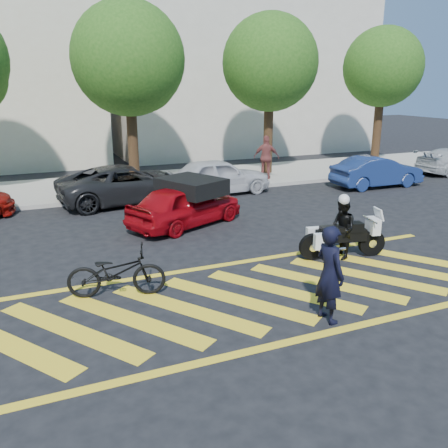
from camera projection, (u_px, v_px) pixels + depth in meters
name	position (u px, v px, depth m)	size (l,w,h in m)	color
ground	(262.00, 295.00, 10.09)	(90.00, 90.00, 0.00)	black
sidewalk	(135.00, 184.00, 20.65)	(60.00, 5.00, 0.15)	#9E998E
crosswalk	(260.00, 295.00, 10.07)	(12.33, 4.00, 0.01)	yellow
building_right	(238.00, 64.00, 30.40)	(16.00, 8.00, 11.00)	beige
tree_center	(131.00, 63.00, 19.32)	(4.60, 4.60, 7.56)	black
tree_right	(272.00, 66.00, 21.76)	(4.40, 4.40, 7.41)	black
tree_far_right	(384.00, 70.00, 24.23)	(4.00, 4.00, 7.10)	black
officer_bike	(330.00, 274.00, 8.76)	(0.68, 0.45, 1.87)	black
bicycle	(116.00, 272.00, 9.89)	(0.71, 2.03, 1.07)	black
police_motorcycle	(342.00, 237.00, 12.08)	(2.28, 0.95, 1.01)	black
officer_moto	(342.00, 229.00, 12.00)	(0.75, 0.59, 1.55)	black
red_convertible	(186.00, 205.00, 14.79)	(1.58, 3.94, 1.34)	#96060E
parked_mid_left	(127.00, 184.00, 17.66)	(2.34, 5.08, 1.41)	black
parked_mid_right	(218.00, 176.00, 19.03)	(1.71, 4.24, 1.45)	#BCBCC0
parked_right	(377.00, 172.00, 20.36)	(1.40, 4.00, 1.32)	navy
pedestrian_right	(266.00, 157.00, 21.20)	(1.14, 0.47, 1.94)	brown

